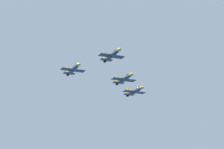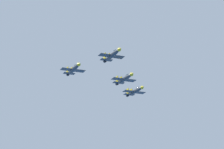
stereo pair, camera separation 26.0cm
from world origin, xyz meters
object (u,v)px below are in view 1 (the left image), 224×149
(jet_left_wingman, at_px, (124,79))
(jet_right_wingman, at_px, (73,69))
(jet_lead, at_px, (112,55))
(jet_left_outer, at_px, (135,91))

(jet_left_wingman, xyz_separation_m, jet_right_wingman, (-17.07, 17.10, 1.46))
(jet_lead, distance_m, jet_left_wingman, 19.30)
(jet_left_wingman, distance_m, jet_left_outer, 18.67)
(jet_left_outer, bearing_deg, jet_lead, -40.98)
(jet_left_wingman, xyz_separation_m, jet_left_outer, (18.59, 1.49, -0.89))
(jet_right_wingman, bearing_deg, jet_left_outer, 112.10)
(jet_right_wingman, height_order, jet_left_outer, jet_right_wingman)
(jet_lead, bearing_deg, jet_left_wingman, 139.99)
(jet_lead, distance_m, jet_right_wingman, 18.98)
(jet_lead, height_order, jet_right_wingman, jet_lead)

